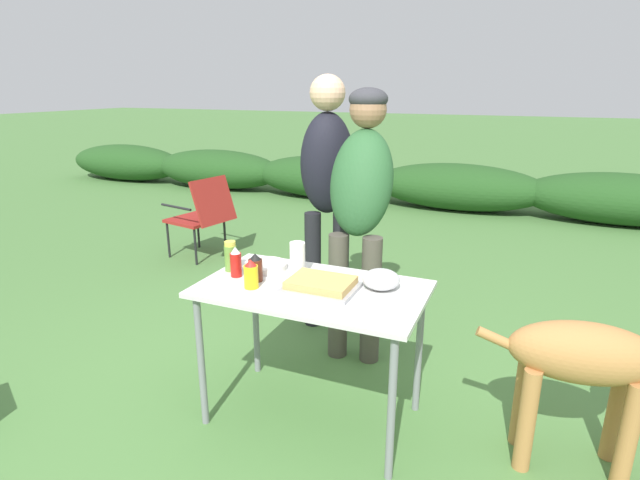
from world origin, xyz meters
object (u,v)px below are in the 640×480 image
folding_table (312,301)px  ketchup_bottle (236,262)px  relish_jar (231,256)px  dog (596,362)px  plate_stack (266,266)px  mustard_bottle (251,274)px  standing_person_in_red_jacket (327,180)px  food_tray (321,285)px  camp_chair_green_behind_table (202,213)px  standing_person_in_olive_jacket (361,195)px  bbq_sauce_bottle (256,268)px  mixing_bowl (381,279)px  paper_cup_stack (298,258)px

folding_table → ketchup_bottle: 0.44m
relish_jar → dog: 1.79m
ketchup_bottle → plate_stack: bearing=61.6°
mustard_bottle → standing_person_in_red_jacket: size_ratio=0.08×
food_tray → plate_stack: bearing=158.6°
camp_chair_green_behind_table → standing_person_in_olive_jacket: bearing=-107.8°
mustard_bottle → camp_chair_green_behind_table: size_ratio=0.17×
food_tray → dog: size_ratio=0.35×
plate_stack → bbq_sauce_bottle: bbq_sauce_bottle is taller
folding_table → camp_chair_green_behind_table: (-2.04, 1.91, -0.20)m
mixing_bowl → ketchup_bottle: bearing=-169.6°
relish_jar → ketchup_bottle: relish_jar is taller
mixing_bowl → dog: (0.96, 0.04, -0.25)m
relish_jar → mixing_bowl: bearing=5.2°
ketchup_bottle → mustard_bottle: ketchup_bottle is taller
bbq_sauce_bottle → mustard_bottle: 0.09m
plate_stack → bbq_sauce_bottle: bearing=-77.2°
ketchup_bottle → dog: 1.73m
food_tray → camp_chair_green_behind_table: (-2.10, 1.93, -0.30)m
paper_cup_stack → dog: bearing=1.1°
plate_stack → standing_person_in_olive_jacket: standing_person_in_olive_jacket is taller
paper_cup_stack → food_tray: bearing=-37.0°
mixing_bowl → camp_chair_green_behind_table: (-2.36, 1.80, -0.32)m
bbq_sauce_bottle → standing_person_in_red_jacket: size_ratio=0.08×
dog → relish_jar: bearing=-94.3°
standing_person_in_red_jacket → mustard_bottle: bearing=-111.4°
standing_person_in_olive_jacket → dog: 1.52m
standing_person_in_olive_jacket → relish_jar: bearing=-127.8°
camp_chair_green_behind_table → paper_cup_stack: bearing=-121.7°
folding_table → plate_stack: (-0.33, 0.13, 0.09)m
mixing_bowl → standing_person_in_olive_jacket: 0.78m
bbq_sauce_bottle → standing_person_in_olive_jacket: bearing=71.0°
camp_chair_green_behind_table → relish_jar: bearing=-128.8°
standing_person_in_red_jacket → mixing_bowl: bearing=-79.6°
paper_cup_stack → camp_chair_green_behind_table: bearing=136.9°
folding_table → standing_person_in_red_jacket: size_ratio=0.63×
folding_table → paper_cup_stack: bearing=137.4°
plate_stack → standing_person_in_olive_jacket: (0.32, 0.64, 0.29)m
folding_table → plate_stack: size_ratio=4.80×
standing_person_in_red_jacket → dog: size_ratio=1.79×
paper_cup_stack → mustard_bottle: 0.28m
relish_jar → dog: (1.76, 0.12, -0.28)m
ketchup_bottle → dog: ketchup_bottle is taller
relish_jar → standing_person_in_red_jacket: (0.14, 0.99, 0.25)m
folding_table → standing_person_in_olive_jacket: bearing=91.1°
relish_jar → mustard_bottle: (0.22, -0.16, -0.01)m
mustard_bottle → paper_cup_stack: bearing=63.1°
paper_cup_stack → mustard_bottle: bearing=-116.9°
paper_cup_stack → mixing_bowl: bearing=-2.0°
folding_table → ketchup_bottle: size_ratio=6.90×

